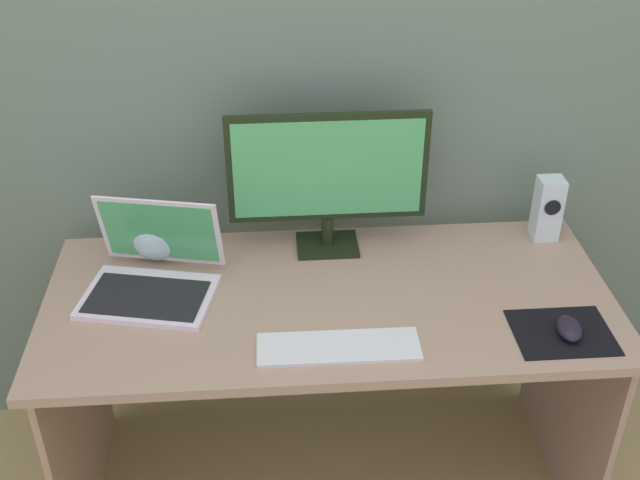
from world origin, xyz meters
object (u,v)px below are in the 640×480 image
(laptop, at_px, (152,274))
(mouse, at_px, (569,329))
(keyboard_external, at_px, (339,347))
(monitor, at_px, (328,175))
(fishbowl, at_px, (158,231))
(speaker_right, at_px, (548,208))

(laptop, bearing_deg, mouse, -14.58)
(keyboard_external, bearing_deg, monitor, 89.33)
(monitor, xyz_separation_m, fishbowl, (-0.49, -0.01, -0.16))
(monitor, height_order, speaker_right, monitor)
(mouse, bearing_deg, fishbowl, 163.10)
(monitor, relative_size, fishbowl, 3.37)
(laptop, distance_m, keyboard_external, 0.56)
(speaker_right, distance_m, fishbowl, 1.14)
(fishbowl, xyz_separation_m, keyboard_external, (0.48, -0.46, -0.07))
(speaker_right, bearing_deg, monitor, -179.13)
(fishbowl, bearing_deg, monitor, 0.68)
(monitor, height_order, mouse, monitor)
(speaker_right, height_order, keyboard_external, speaker_right)
(monitor, distance_m, speaker_right, 0.67)
(laptop, relative_size, fishbowl, 2.36)
(speaker_right, height_order, fishbowl, speaker_right)
(keyboard_external, relative_size, mouse, 4.04)
(mouse, bearing_deg, monitor, 147.61)
(laptop, height_order, mouse, laptop)
(speaker_right, bearing_deg, fishbowl, -179.21)
(speaker_right, bearing_deg, keyboard_external, -144.60)
(monitor, xyz_separation_m, speaker_right, (0.66, 0.01, -0.14))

